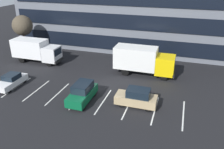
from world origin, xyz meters
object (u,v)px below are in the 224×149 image
Objects in this scene: box_truck_yellow at (143,60)px; sedan_white at (11,81)px; box_truck_white at (36,50)px; suv_tan at (137,98)px; suv_forest at (82,93)px; bare_tree at (22,26)px.

sedan_white is at bearing -149.85° from box_truck_yellow.
box_truck_white is 19.09m from suv_tan.
suv_forest is at bearing -36.60° from box_truck_white.
suv_forest is (11.59, -8.61, -0.98)m from box_truck_white.
bare_tree is (-16.20, 12.21, 3.60)m from suv_forest.
box_truck_white reaches higher than suv_forest.
box_truck_white is at bearing 103.17° from sedan_white.
bare_tree is at bearing 171.21° from box_truck_yellow.
sedan_white is (-15.49, -0.31, -0.22)m from suv_tan.
box_truck_white is at bearing 143.40° from suv_forest.
sedan_white is at bearing -60.96° from bare_tree.
box_truck_yellow is 16.90m from sedan_white.
box_truck_white is (-16.46, -0.34, -0.15)m from box_truck_yellow.
suv_tan is at bearing 1.14° from sedan_white.
sedan_white is (-14.56, -8.46, -1.39)m from box_truck_yellow.
box_truck_yellow is 21.46m from bare_tree.
bare_tree reaches higher than suv_tan.
box_truck_yellow is at bearing 61.45° from suv_forest.
suv_forest is 0.72× the size of bare_tree.
sedan_white is at bearing 177.09° from suv_forest.
box_truck_white is at bearing -178.82° from box_truck_yellow.
bare_tree reaches higher than sedan_white.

